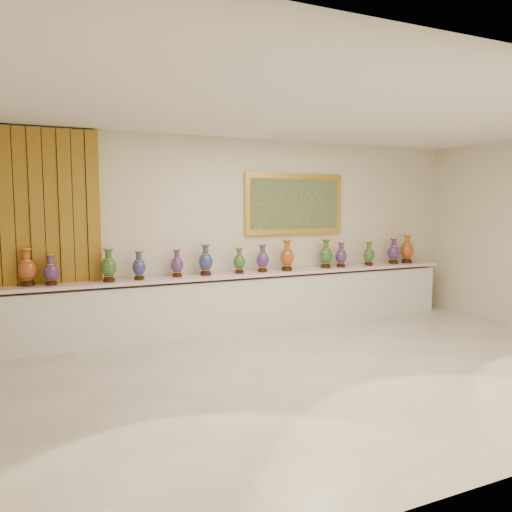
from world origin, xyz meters
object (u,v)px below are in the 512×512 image
at_px(vase_2, 109,267).
at_px(vase_1, 51,271).
at_px(counter, 250,301).
at_px(vase_0, 27,269).

bearing_deg(vase_2, vase_1, 178.33).
distance_m(counter, vase_0, 3.25).
xyz_separation_m(vase_1, vase_2, (0.74, -0.02, 0.02)).
xyz_separation_m(vase_0, vase_1, (0.28, -0.05, -0.04)).
bearing_deg(counter, vase_1, -179.27).
distance_m(vase_1, vase_2, 0.74).
xyz_separation_m(counter, vase_1, (-2.90, -0.04, 0.65)).
xyz_separation_m(counter, vase_2, (-2.16, -0.06, 0.67)).
distance_m(vase_0, vase_1, 0.29).
bearing_deg(vase_1, vase_2, -1.67).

